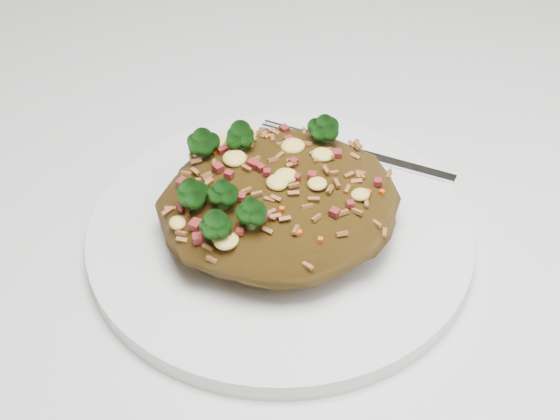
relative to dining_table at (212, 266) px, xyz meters
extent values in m
cube|color=silver|center=(0.00, 0.00, 0.07)|extent=(1.20, 0.80, 0.04)
cylinder|color=#8F6142|center=(0.54, 0.34, -0.30)|extent=(0.06, 0.06, 0.71)
cylinder|color=white|center=(0.04, -0.07, 0.10)|extent=(0.27, 0.27, 0.01)
ellipsoid|color=brown|center=(0.04, -0.07, 0.13)|extent=(0.17, 0.15, 0.05)
ellipsoid|color=#0B3707|center=(0.00, -0.09, 0.16)|extent=(0.02, 0.02, 0.02)
ellipsoid|color=#0B3707|center=(0.01, -0.11, 0.16)|extent=(0.02, 0.02, 0.02)
ellipsoid|color=#0B3707|center=(0.02, -0.03, 0.16)|extent=(0.02, 0.02, 0.02)
ellipsoid|color=#0B3707|center=(0.00, -0.02, 0.15)|extent=(0.02, 0.02, 0.02)
ellipsoid|color=#0B3707|center=(-0.02, -0.08, 0.15)|extent=(0.02, 0.02, 0.02)
ellipsoid|color=#0B3707|center=(0.08, -0.04, 0.15)|extent=(0.02, 0.02, 0.02)
ellipsoid|color=#0B3707|center=(-0.01, -0.11, 0.15)|extent=(0.02, 0.02, 0.02)
cube|color=silver|center=(0.15, -0.04, 0.11)|extent=(0.08, 0.07, 0.00)
cube|color=silver|center=(0.08, 0.02, 0.11)|extent=(0.04, 0.04, 0.00)
camera|label=1|loc=(-0.07, -0.45, 0.49)|focal=50.00mm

